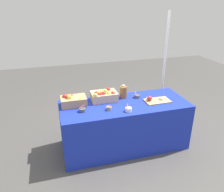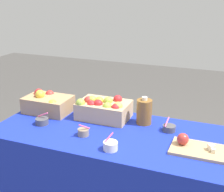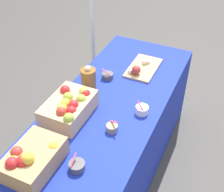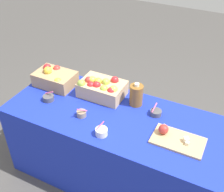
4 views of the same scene
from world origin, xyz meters
TOP-DOWN VIEW (x-y plane):
  - ground_plane at (0.00, 0.00)m, footprint 10.00×10.00m
  - table at (0.00, 0.00)m, footprint 1.90×0.76m
  - apple_crate_left at (-0.74, 0.15)m, footprint 0.36×0.25m
  - apple_crate_middle at (-0.27, 0.19)m, footprint 0.39×0.27m
  - cutting_board_front at (0.47, -0.06)m, footprint 0.38×0.22m
  - sample_bowl_near at (0.25, 0.15)m, footprint 0.09×0.09m
  - sample_bowl_mid at (-0.28, -0.13)m, footprint 0.08×0.09m
  - sample_bowl_far at (-0.03, -0.25)m, footprint 0.09×0.09m
  - sample_bowl_extra at (-0.64, -0.08)m, footprint 0.10×0.10m
  - cider_jug at (0.05, 0.21)m, footprint 0.11×0.11m
  - tent_pole at (0.97, 0.66)m, footprint 0.04×0.04m

SIDE VIEW (x-z plane):
  - ground_plane at x=0.00m, z-range 0.00..0.00m
  - table at x=0.00m, z-range 0.00..0.74m
  - cutting_board_front at x=0.47m, z-range 0.71..0.81m
  - sample_bowl_near at x=0.25m, z-range 0.72..0.81m
  - sample_bowl_extra at x=-0.64m, z-range 0.72..0.81m
  - sample_bowl_mid at x=-0.28m, z-range 0.72..0.81m
  - sample_bowl_far at x=-0.03m, z-range 0.72..0.82m
  - apple_crate_left at x=-0.74m, z-range 0.72..0.90m
  - apple_crate_middle at x=-0.27m, z-range 0.73..0.91m
  - cider_jug at x=0.05m, z-range 0.73..0.94m
  - tent_pole at x=0.97m, z-range 0.00..1.98m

